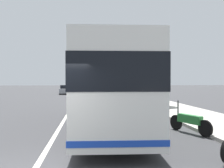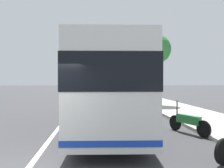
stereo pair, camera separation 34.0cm
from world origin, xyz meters
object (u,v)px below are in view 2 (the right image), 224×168
(car_far_distant, at_px, (100,91))
(roadside_tree_mid_block, at_px, (156,51))
(motorcycle_nearest_curb, at_px, (188,122))
(coach_bus, at_px, (109,84))
(car_side_street, at_px, (71,90))

(car_far_distant, xyz_separation_m, roadside_tree_mid_block, (-11.94, -4.42, 3.91))
(motorcycle_nearest_curb, relative_size, roadside_tree_mid_block, 0.34)
(motorcycle_nearest_curb, bearing_deg, car_far_distant, -15.41)
(coach_bus, distance_m, car_far_distant, 20.31)
(car_far_distant, height_order, roadside_tree_mid_block, roadside_tree_mid_block)
(car_side_street, distance_m, car_far_distant, 8.77)
(motorcycle_nearest_curb, height_order, car_side_street, car_side_street)
(coach_bus, bearing_deg, car_far_distant, 2.74)
(roadside_tree_mid_block, bearing_deg, motorcycle_nearest_curb, 172.18)
(coach_bus, relative_size, motorcycle_nearest_curb, 5.92)
(coach_bus, xyz_separation_m, car_far_distant, (20.28, -0.07, -1.19))
(coach_bus, bearing_deg, roadside_tree_mid_block, -25.38)
(roadside_tree_mid_block, bearing_deg, car_side_street, 24.51)
(coach_bus, height_order, car_side_street, coach_bus)
(coach_bus, height_order, car_far_distant, coach_bus)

